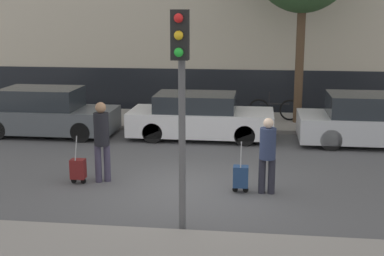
{
  "coord_description": "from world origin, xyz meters",
  "views": [
    {
      "loc": [
        1.39,
        -11.02,
        3.83
      ],
      "look_at": [
        -0.24,
        1.8,
        0.95
      ],
      "focal_mm": 50.0,
      "sensor_mm": 36.0,
      "label": 1
    }
  ],
  "objects_px": {
    "trolley_left": "(78,169)",
    "parked_car_1": "(200,117)",
    "parked_car_2": "(375,121)",
    "parked_bicycle": "(274,109)",
    "traffic_light": "(181,78)",
    "pedestrian_right": "(268,151)",
    "pedestrian_left": "(102,137)",
    "parked_car_0": "(46,113)",
    "trolley_right": "(241,177)"
  },
  "relations": [
    {
      "from": "trolley_left",
      "to": "traffic_light",
      "type": "xyz_separation_m",
      "value": [
        2.69,
        -2.38,
        2.39
      ]
    },
    {
      "from": "parked_car_0",
      "to": "pedestrian_right",
      "type": "relative_size",
      "value": 2.56
    },
    {
      "from": "parked_car_0",
      "to": "traffic_light",
      "type": "xyz_separation_m",
      "value": [
        5.23,
        -6.87,
        2.05
      ]
    },
    {
      "from": "trolley_right",
      "to": "traffic_light",
      "type": "height_order",
      "value": "traffic_light"
    },
    {
      "from": "parked_car_1",
      "to": "parked_car_2",
      "type": "xyz_separation_m",
      "value": [
        5.1,
        -0.17,
        0.04
      ]
    },
    {
      "from": "parked_car_0",
      "to": "pedestrian_left",
      "type": "relative_size",
      "value": 2.29
    },
    {
      "from": "parked_car_1",
      "to": "trolley_right",
      "type": "xyz_separation_m",
      "value": [
        1.42,
        -4.83,
        -0.29
      ]
    },
    {
      "from": "traffic_light",
      "to": "parked_car_0",
      "type": "bearing_deg",
      "value": 127.29
    },
    {
      "from": "trolley_left",
      "to": "parked_bicycle",
      "type": "distance_m",
      "value": 8.4
    },
    {
      "from": "parked_car_1",
      "to": "pedestrian_left",
      "type": "height_order",
      "value": "pedestrian_left"
    },
    {
      "from": "pedestrian_left",
      "to": "traffic_light",
      "type": "distance_m",
      "value": 3.78
    },
    {
      "from": "trolley_left",
      "to": "traffic_light",
      "type": "relative_size",
      "value": 0.29
    },
    {
      "from": "parked_car_0",
      "to": "parked_car_1",
      "type": "xyz_separation_m",
      "value": [
        4.76,
        0.21,
        -0.04
      ]
    },
    {
      "from": "parked_car_1",
      "to": "parked_car_2",
      "type": "height_order",
      "value": "parked_car_2"
    },
    {
      "from": "pedestrian_left",
      "to": "trolley_left",
      "type": "distance_m",
      "value": 0.9
    },
    {
      "from": "trolley_right",
      "to": "parked_bicycle",
      "type": "relative_size",
      "value": 0.63
    },
    {
      "from": "parked_car_0",
      "to": "trolley_right",
      "type": "height_order",
      "value": "parked_car_0"
    },
    {
      "from": "parked_car_2",
      "to": "traffic_light",
      "type": "distance_m",
      "value": 8.56
    },
    {
      "from": "parked_car_0",
      "to": "traffic_light",
      "type": "bearing_deg",
      "value": -52.71
    },
    {
      "from": "pedestrian_left",
      "to": "trolley_right",
      "type": "distance_m",
      "value": 3.22
    },
    {
      "from": "parked_car_1",
      "to": "pedestrian_left",
      "type": "bearing_deg",
      "value": -110.81
    },
    {
      "from": "parked_car_1",
      "to": "pedestrian_right",
      "type": "xyz_separation_m",
      "value": [
        1.97,
        -4.82,
        0.29
      ]
    },
    {
      "from": "parked_car_2",
      "to": "traffic_light",
      "type": "relative_size",
      "value": 1.16
    },
    {
      "from": "trolley_right",
      "to": "parked_car_1",
      "type": "bearing_deg",
      "value": 106.36
    },
    {
      "from": "pedestrian_left",
      "to": "traffic_light",
      "type": "xyz_separation_m",
      "value": [
        2.18,
        -2.59,
        1.68
      ]
    },
    {
      "from": "parked_car_0",
      "to": "parked_car_1",
      "type": "relative_size",
      "value": 0.97
    },
    {
      "from": "pedestrian_left",
      "to": "parked_car_2",
      "type": "bearing_deg",
      "value": 10.08
    },
    {
      "from": "pedestrian_right",
      "to": "trolley_right",
      "type": "height_order",
      "value": "pedestrian_right"
    },
    {
      "from": "parked_car_2",
      "to": "pedestrian_right",
      "type": "distance_m",
      "value": 5.61
    },
    {
      "from": "parked_bicycle",
      "to": "pedestrian_left",
      "type": "bearing_deg",
      "value": -120.18
    },
    {
      "from": "traffic_light",
      "to": "parked_car_1",
      "type": "bearing_deg",
      "value": 93.82
    },
    {
      "from": "parked_car_2",
      "to": "pedestrian_left",
      "type": "xyz_separation_m",
      "value": [
        -6.81,
        -4.32,
        0.37
      ]
    },
    {
      "from": "pedestrian_right",
      "to": "trolley_left",
      "type": "bearing_deg",
      "value": 177.85
    },
    {
      "from": "parked_car_1",
      "to": "traffic_light",
      "type": "distance_m",
      "value": 7.4
    },
    {
      "from": "parked_car_1",
      "to": "traffic_light",
      "type": "bearing_deg",
      "value": -86.18
    },
    {
      "from": "parked_car_1",
      "to": "pedestrian_left",
      "type": "xyz_separation_m",
      "value": [
        -1.71,
        -4.49,
        0.41
      ]
    },
    {
      "from": "parked_car_0",
      "to": "parked_car_1",
      "type": "bearing_deg",
      "value": 2.54
    },
    {
      "from": "parked_car_1",
      "to": "trolley_left",
      "type": "bearing_deg",
      "value": -115.24
    },
    {
      "from": "pedestrian_right",
      "to": "traffic_light",
      "type": "distance_m",
      "value": 3.25
    },
    {
      "from": "parked_car_2",
      "to": "trolley_right",
      "type": "height_order",
      "value": "parked_car_2"
    },
    {
      "from": "parked_car_2",
      "to": "parked_bicycle",
      "type": "distance_m",
      "value": 3.8
    },
    {
      "from": "trolley_left",
      "to": "parked_car_1",
      "type": "bearing_deg",
      "value": 64.76
    },
    {
      "from": "parked_car_0",
      "to": "parked_bicycle",
      "type": "height_order",
      "value": "parked_car_0"
    },
    {
      "from": "parked_car_1",
      "to": "parked_car_2",
      "type": "relative_size",
      "value": 0.97
    },
    {
      "from": "parked_car_2",
      "to": "pedestrian_left",
      "type": "distance_m",
      "value": 8.07
    },
    {
      "from": "parked_car_2",
      "to": "parked_bicycle",
      "type": "xyz_separation_m",
      "value": [
        -2.81,
        2.56,
        -0.19
      ]
    },
    {
      "from": "trolley_right",
      "to": "traffic_light",
      "type": "xyz_separation_m",
      "value": [
        -0.95,
        -2.25,
        2.38
      ]
    },
    {
      "from": "traffic_light",
      "to": "parked_bicycle",
      "type": "distance_m",
      "value": 9.9
    },
    {
      "from": "parked_car_2",
      "to": "pedestrian_left",
      "type": "relative_size",
      "value": 2.43
    },
    {
      "from": "parked_car_1",
      "to": "traffic_light",
      "type": "height_order",
      "value": "traffic_light"
    }
  ]
}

